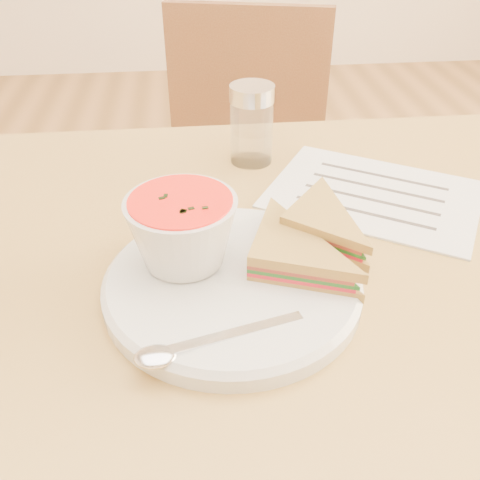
{
  "coord_description": "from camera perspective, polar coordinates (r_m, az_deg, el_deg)",
  "views": [
    {
      "loc": [
        -0.09,
        -0.5,
        1.12
      ],
      "look_at": [
        -0.04,
        -0.06,
        0.8
      ],
      "focal_mm": 40.0,
      "sensor_mm": 36.0,
      "label": 1
    }
  ],
  "objects": [
    {
      "name": "spoon",
      "position": [
        0.48,
        -2.65,
        -10.55
      ],
      "size": [
        0.19,
        0.09,
        0.01
      ],
      "primitive_type": null,
      "rotation": [
        0.0,
        0.0,
        0.27
      ],
      "color": "silver",
      "rests_on": "plate"
    },
    {
      "name": "paper_menu",
      "position": [
        0.74,
        14.05,
        4.74
      ],
      "size": [
        0.33,
        0.31,
        0.0
      ],
      "primitive_type": null,
      "rotation": [
        0.0,
        0.0,
        -0.55
      ],
      "color": "silver",
      "rests_on": "dining_table"
    },
    {
      "name": "condiment_shaker",
      "position": [
        0.78,
        1.25,
        12.21
      ],
      "size": [
        0.08,
        0.08,
        0.11
      ],
      "primitive_type": null,
      "rotation": [
        0.0,
        0.0,
        -0.37
      ],
      "color": "silver",
      "rests_on": "dining_table"
    },
    {
      "name": "soup_bowl",
      "position": [
        0.55,
        -6.13,
        0.63
      ],
      "size": [
        0.14,
        0.14,
        0.08
      ],
      "primitive_type": null,
      "rotation": [
        0.0,
        0.0,
        0.34
      ],
      "color": "silver",
      "rests_on": "plate"
    },
    {
      "name": "sandwich_half_b",
      "position": [
        0.57,
        4.19,
        1.16
      ],
      "size": [
        0.15,
        0.15,
        0.03
      ],
      "primitive_type": null,
      "rotation": [
        0.0,
        0.0,
        -0.67
      ],
      "color": "#B68E40",
      "rests_on": "plate"
    },
    {
      "name": "dining_table",
      "position": [
        0.9,
        2.62,
        -20.26
      ],
      "size": [
        1.0,
        0.7,
        0.75
      ],
      "primitive_type": null,
      "color": "brown",
      "rests_on": "floor"
    },
    {
      "name": "sandwich_half_a",
      "position": [
        0.53,
        0.73,
        -3.35
      ],
      "size": [
        0.15,
        0.15,
        0.04
      ],
      "primitive_type": null,
      "rotation": [
        0.0,
        0.0,
        -0.35
      ],
      "color": "#B68E40",
      "rests_on": "plate"
    },
    {
      "name": "plate",
      "position": [
        0.55,
        -0.82,
        -4.8
      ],
      "size": [
        0.3,
        0.3,
        0.02
      ],
      "primitive_type": null,
      "rotation": [
        0.0,
        0.0,
        0.15
      ],
      "color": "silver",
      "rests_on": "dining_table"
    },
    {
      "name": "chair_far",
      "position": [
        1.28,
        -0.31,
        3.08
      ],
      "size": [
        0.46,
        0.46,
        0.86
      ],
      "primitive_type": null,
      "rotation": [
        0.0,
        0.0,
        2.9
      ],
      "color": "brown",
      "rests_on": "floor"
    }
  ]
}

